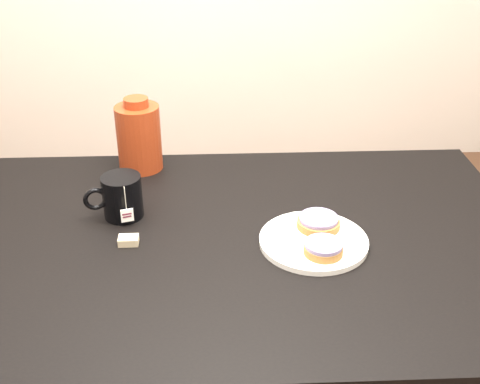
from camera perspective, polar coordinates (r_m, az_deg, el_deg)
The scene contains 7 objects.
table at distance 1.44m, azimuth -0.70°, elevation -7.04°, with size 1.40×0.90×0.75m.
plate at distance 1.37m, azimuth 6.99°, elevation -4.57°, with size 0.25×0.25×0.02m.
bagel_back at distance 1.41m, azimuth 7.45°, elevation -2.85°, with size 0.12×0.12×0.03m.
bagel_front at distance 1.32m, azimuth 7.91°, elevation -5.29°, with size 0.10×0.10×0.03m.
mug at distance 1.47m, azimuth -11.18°, elevation -0.42°, with size 0.15×0.12×0.11m.
teabag_pouch at distance 1.39m, azimuth -10.53°, elevation -4.53°, with size 0.04×0.03×0.02m, color #C6B793.
bagel_package at distance 1.69m, azimuth -9.56°, elevation 5.21°, with size 0.16×0.16×0.21m.
Camera 1 is at (-0.03, -1.16, 1.51)m, focal length 45.00 mm.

